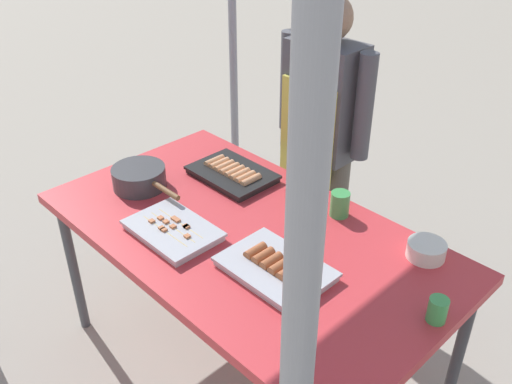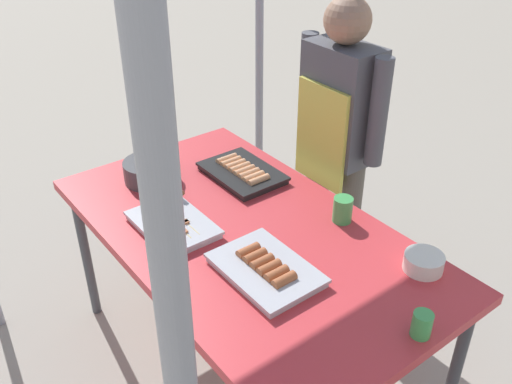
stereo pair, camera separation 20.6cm
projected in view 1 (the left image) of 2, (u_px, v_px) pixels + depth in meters
name	position (u px, v px, depth m)	size (l,w,h in m)	color
ground_plane	(248.00, 366.00, 2.51)	(18.00, 18.00, 0.00)	gray
stall_table	(247.00, 242.00, 2.14)	(1.60, 0.90, 0.75)	#C63338
tray_grilled_sausages	(275.00, 268.00, 1.90)	(0.37, 0.26, 0.06)	#ADADB2
tray_meat_skewers	(173.00, 230.00, 2.09)	(0.35, 0.24, 0.04)	#ADADB2
tray_pork_links	(232.00, 173.00, 2.44)	(0.36, 0.25, 0.05)	black
cooking_wok	(139.00, 177.00, 2.36)	(0.39, 0.23, 0.09)	#38383A
condiment_bowl	(426.00, 250.00, 1.96)	(0.14, 0.14, 0.06)	silver
drink_cup_near_edge	(438.00, 310.00, 1.69)	(0.06, 0.06, 0.08)	#3F994C
drink_cup_by_wok	(340.00, 204.00, 2.18)	(0.08, 0.08, 0.10)	#3F994C
vendor_woman	(321.00, 129.00, 2.61)	(0.52, 0.22, 1.48)	#595147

